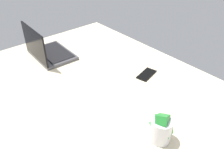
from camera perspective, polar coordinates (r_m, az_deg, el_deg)
bed_mattress at (r=126.35cm, az=-4.28°, el=-10.09°), size 180.00×140.00×18.00cm
laptop at (r=163.67cm, az=-15.69°, el=5.59°), size 33.68×23.99×23.00cm
snack_cup at (r=100.56cm, az=12.09°, el=-13.08°), size 9.72×9.15×14.94cm
cell_phone at (r=141.82cm, az=8.61°, el=0.00°), size 9.89×15.20×0.80cm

